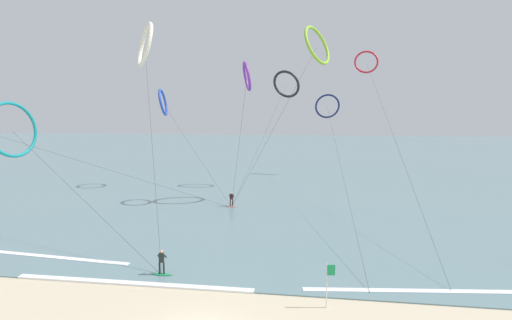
{
  "coord_description": "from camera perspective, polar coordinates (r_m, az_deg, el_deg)",
  "views": [
    {
      "loc": [
        5.35,
        -17.22,
        10.51
      ],
      "look_at": [
        0.0,
        19.83,
        6.35
      ],
      "focal_mm": 27.46,
      "sensor_mm": 36.0,
      "label": 1
    }
  ],
  "objects": [
    {
      "name": "kite_cobalt",
      "position": [
        59.72,
        -13.38,
        8.17
      ],
      "size": [
        13.58,
        13.91,
        14.63
      ],
      "rotation": [
        0.0,
        0.0,
        1.75
      ],
      "color": "#2647B7",
      "rests_on": "ground"
    },
    {
      "name": "wave_crest_far",
      "position": [
        34.14,
        -28.49,
        -12.27
      ],
      "size": [
        14.05,
        1.73,
        0.12
      ],
      "primitive_type": "cube",
      "rotation": [
        0.0,
        0.0,
        -0.09
      ],
      "color": "white",
      "rests_on": "ground"
    },
    {
      "name": "kite_violet",
      "position": [
        46.94,
        -1.34,
        12.08
      ],
      "size": [
        2.44,
        4.17,
        16.97
      ],
      "rotation": [
        0.0,
        0.0,
        1.85
      ],
      "color": "purple",
      "rests_on": "ground"
    },
    {
      "name": "kite_crimson",
      "position": [
        73.17,
        15.79,
        13.56
      ],
      "size": [
        4.19,
        49.26,
        22.11
      ],
      "rotation": [
        0.0,
        0.0,
        6.26
      ],
      "color": "red",
      "rests_on": "ground"
    },
    {
      "name": "surfer_coral",
      "position": [
        45.74,
        -3.59,
        -5.9
      ],
      "size": [
        1.4,
        0.65,
        1.7
      ],
      "rotation": [
        0.0,
        0.0,
        3.47
      ],
      "color": "#EA7260",
      "rests_on": "ground"
    },
    {
      "name": "sea_water",
      "position": [
        122.62,
        5.69,
        1.42
      ],
      "size": [
        400.0,
        200.0,
        0.08
      ],
      "primitive_type": "cube",
      "color": "slate",
      "rests_on": "ground"
    },
    {
      "name": "wave_crest_near",
      "position": [
        26.99,
        -17.64,
        -16.75
      ],
      "size": [
        15.57,
        0.53,
        0.12
      ],
      "primitive_type": "cube",
      "rotation": [
        0.0,
        0.0,
        -0.0
      ],
      "color": "white",
      "rests_on": "ground"
    },
    {
      "name": "kite_charcoal",
      "position": [
        58.61,
        4.43,
        10.93
      ],
      "size": [
        7.71,
        16.5,
        17.22
      ],
      "rotation": [
        0.0,
        0.0,
        2.7
      ],
      "color": "black",
      "rests_on": "ground"
    },
    {
      "name": "wave_crest_mid",
      "position": [
        26.46,
        21.47,
        -17.38
      ],
      "size": [
        12.8,
        1.93,
        0.12
      ],
      "primitive_type": "cube",
      "rotation": [
        0.0,
        0.0,
        0.11
      ],
      "color": "white",
      "rests_on": "ground"
    },
    {
      "name": "beach_flag",
      "position": [
        22.74,
        10.55,
        -16.61
      ],
      "size": [
        0.47,
        0.1,
        2.52
      ],
      "color": "silver",
      "rests_on": "ground"
    },
    {
      "name": "kite_lime",
      "position": [
        49.05,
        8.89,
        16.17
      ],
      "size": [
        11.77,
        7.32,
        21.37
      ],
      "rotation": [
        0.0,
        0.0,
        1.06
      ],
      "color": "#8CC62D",
      "rests_on": "ground"
    },
    {
      "name": "kite_teal",
      "position": [
        44.73,
        -31.96,
        3.77
      ],
      "size": [
        20.1,
        13.23,
        12.01
      ],
      "rotation": [
        0.0,
        0.0,
        1.38
      ],
      "color": "teal",
      "rests_on": "ground"
    },
    {
      "name": "surfer_emerald",
      "position": [
        27.47,
        -13.58,
        -14.5
      ],
      "size": [
        1.4,
        0.61,
        1.7
      ],
      "rotation": [
        0.0,
        0.0,
        0.15
      ],
      "color": "#199351",
      "rests_on": "ground"
    },
    {
      "name": "kite_navy",
      "position": [
        71.36,
        10.35,
        7.72
      ],
      "size": [
        4.63,
        49.99,
        14.56
      ],
      "rotation": [
        0.0,
        0.0,
        6.06
      ],
      "color": "navy",
      "rests_on": "ground"
    },
    {
      "name": "kite_ivory",
      "position": [
        34.79,
        -15.88,
        15.79
      ],
      "size": [
        5.67,
        9.59,
        18.3
      ],
      "rotation": [
        0.0,
        0.0,
        5.31
      ],
      "color": "silver",
      "rests_on": "ground"
    }
  ]
}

